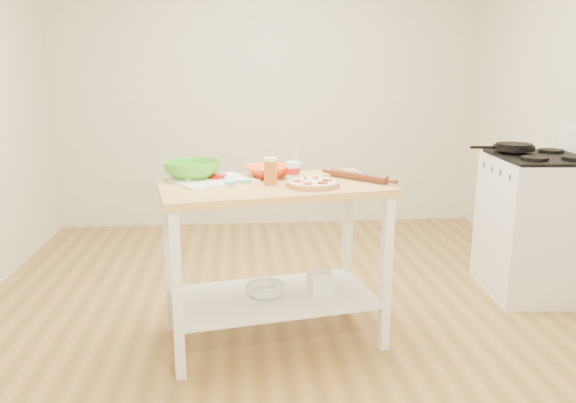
% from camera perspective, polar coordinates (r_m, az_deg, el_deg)
% --- Properties ---
extents(room_shell, '(4.04, 4.54, 2.74)m').
position_cam_1_polar(room_shell, '(3.15, 0.32, 10.69)').
color(room_shell, olive).
rests_on(room_shell, ground).
extents(prep_island, '(1.28, 0.85, 0.90)m').
position_cam_1_polar(prep_island, '(3.05, -1.52, -2.78)').
color(prep_island, '#DCAB5A').
rests_on(prep_island, ground).
extents(gas_stove, '(0.65, 0.75, 1.11)m').
position_cam_1_polar(gas_stove, '(4.13, 23.91, -2.15)').
color(gas_stove, silver).
rests_on(gas_stove, ground).
extents(skillet, '(0.42, 0.27, 0.03)m').
position_cam_1_polar(skillet, '(4.11, 21.88, 5.11)').
color(skillet, black).
rests_on(skillet, gas_stove).
extents(pizza, '(0.28, 0.28, 0.04)m').
position_cam_1_polar(pizza, '(2.92, 2.52, 1.88)').
color(pizza, tan).
rests_on(pizza, prep_island).
extents(cutting_board, '(0.50, 0.46, 0.04)m').
position_cam_1_polar(cutting_board, '(3.06, -7.60, 2.15)').
color(cutting_board, white).
rests_on(cutting_board, prep_island).
extents(spatula, '(0.15, 0.07, 0.01)m').
position_cam_1_polar(spatula, '(2.96, -5.29, 1.98)').
color(spatula, '#3CAF97').
rests_on(spatula, cutting_board).
extents(knife, '(0.27, 0.04, 0.01)m').
position_cam_1_polar(knife, '(3.18, -9.30, 2.68)').
color(knife, silver).
rests_on(knife, cutting_board).
extents(orange_bowl, '(0.33, 0.33, 0.06)m').
position_cam_1_polar(orange_bowl, '(3.18, -2.03, 3.11)').
color(orange_bowl, '#FF4F1A').
rests_on(orange_bowl, prep_island).
extents(green_bowl, '(0.36, 0.36, 0.10)m').
position_cam_1_polar(green_bowl, '(3.16, -9.68, 3.18)').
color(green_bowl, green).
rests_on(green_bowl, prep_island).
extents(beer_pint, '(0.07, 0.07, 0.14)m').
position_cam_1_polar(beer_pint, '(2.96, -1.76, 3.14)').
color(beer_pint, '#B6601C').
rests_on(beer_pint, prep_island).
extents(yogurt_tub, '(0.08, 0.08, 0.18)m').
position_cam_1_polar(yogurt_tub, '(3.10, 0.47, 3.18)').
color(yogurt_tub, white).
rests_on(yogurt_tub, prep_island).
extents(rolling_pin, '(0.28, 0.30, 0.04)m').
position_cam_1_polar(rolling_pin, '(3.09, 7.14, 2.53)').
color(rolling_pin, '#582914').
rests_on(rolling_pin, prep_island).
extents(shelf_glass_bowl, '(0.31, 0.31, 0.07)m').
position_cam_1_polar(shelf_glass_bowl, '(3.16, -2.29, -9.04)').
color(shelf_glass_bowl, silver).
rests_on(shelf_glass_bowl, prep_island).
extents(shelf_bin, '(0.14, 0.14, 0.12)m').
position_cam_1_polar(shelf_bin, '(3.21, 3.26, -8.17)').
color(shelf_bin, white).
rests_on(shelf_bin, prep_island).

